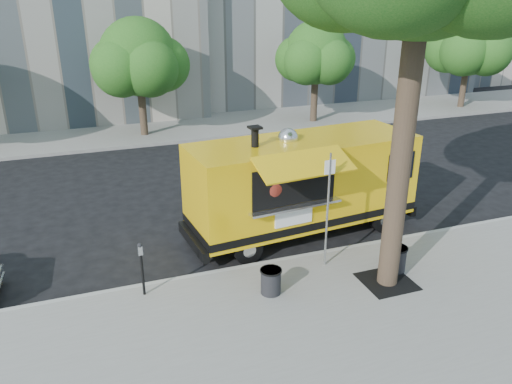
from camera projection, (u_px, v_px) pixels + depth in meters
ground at (248, 252)px, 13.75m from camera, size 120.00×120.00×0.00m
sidewalk at (311, 338)px, 10.23m from camera, size 60.00×6.00×0.15m
curb at (259, 266)px, 12.91m from camera, size 60.00×0.14×0.16m
far_sidewalk at (162, 130)px, 25.50m from camera, size 60.00×5.00×0.15m
tree_well at (387, 282)px, 12.06m from camera, size 1.20×1.20×0.02m
far_tree_b at (138, 57)px, 23.08m from camera, size 3.60×3.60×5.50m
far_tree_c at (316, 53)px, 25.68m from camera, size 3.24×3.24×5.21m
far_tree_d at (470, 43)px, 28.93m from camera, size 3.78×3.78×5.64m
sign_post at (328, 204)px, 12.19m from camera, size 0.28×0.06×3.00m
parking_meter at (141, 263)px, 11.26m from camera, size 0.11×0.11×1.33m
food_truck at (302, 183)px, 14.22m from camera, size 7.02×3.65×3.38m
trash_bin_left at (396, 258)px, 12.44m from camera, size 0.54×0.54×0.65m
trash_bin_right at (271, 280)px, 11.51m from camera, size 0.51×0.51×0.61m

